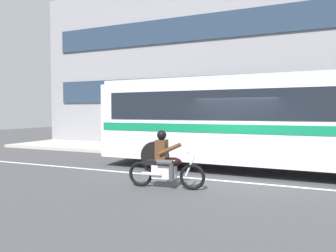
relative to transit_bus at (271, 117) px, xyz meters
name	(u,v)px	position (x,y,z in m)	size (l,w,h in m)	color
ground_plane	(234,178)	(-0.98, -1.19, -1.88)	(60.00, 60.00, 0.00)	#3D3D3F
sidewalk_curb	(255,155)	(-0.98, 3.91, -1.81)	(28.00, 3.80, 0.15)	#A39E93
lane_center_stripe	(230,181)	(-0.98, -1.79, -1.88)	(26.60, 0.14, 0.01)	silver
office_building_facade	(262,60)	(-0.98, 6.19, 2.93)	(28.00, 0.89, 9.61)	gray
transit_bus	(271,117)	(0.00, 0.00, 0.00)	(12.00, 2.87, 3.22)	silver
motorcycle_with_rider	(165,164)	(-2.43, -3.28, -1.23)	(2.14, 0.67, 1.56)	black
fire_hydrant	(241,147)	(-1.45, 2.83, -1.37)	(0.22, 0.30, 0.75)	gold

